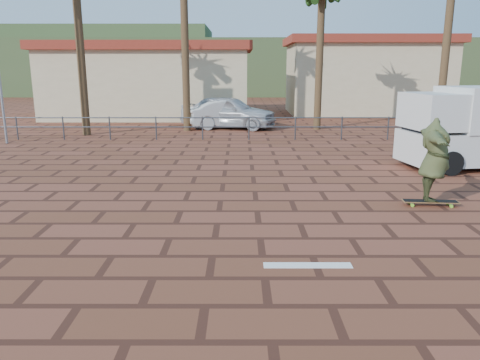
# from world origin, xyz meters

# --- Properties ---
(ground) EXTENTS (120.00, 120.00, 0.00)m
(ground) POSITION_xyz_m (0.00, 0.00, 0.00)
(ground) COLOR brown
(ground) RESTS_ON ground
(paint_stripe) EXTENTS (1.40, 0.22, 0.01)m
(paint_stripe) POSITION_xyz_m (0.70, -1.20, 0.00)
(paint_stripe) COLOR white
(paint_stripe) RESTS_ON ground
(guardrail) EXTENTS (24.06, 0.06, 1.00)m
(guardrail) POSITION_xyz_m (0.00, 12.00, 0.68)
(guardrail) COLOR #47494F
(guardrail) RESTS_ON ground
(building_west) EXTENTS (12.60, 7.60, 4.50)m
(building_west) POSITION_xyz_m (-6.00, 22.00, 2.28)
(building_west) COLOR beige
(building_west) RESTS_ON ground
(building_east) EXTENTS (10.60, 6.60, 5.00)m
(building_east) POSITION_xyz_m (8.00, 24.00, 2.54)
(building_east) COLOR beige
(building_east) RESTS_ON ground
(hill_front) EXTENTS (70.00, 18.00, 6.00)m
(hill_front) POSITION_xyz_m (0.00, 50.00, 3.00)
(hill_front) COLOR #384C28
(hill_front) RESTS_ON ground
(hill_back) EXTENTS (35.00, 14.00, 8.00)m
(hill_back) POSITION_xyz_m (-22.00, 56.00, 4.00)
(hill_back) COLOR #384C28
(hill_back) RESTS_ON ground
(longboard) EXTENTS (1.24, 0.37, 0.12)m
(longboard) POSITION_xyz_m (3.93, 2.08, 0.10)
(longboard) COLOR olive
(longboard) RESTS_ON ground
(skateboarder) EXTENTS (1.07, 2.38, 1.87)m
(skateboarder) POSITION_xyz_m (3.93, 2.08, 1.06)
(skateboarder) COLOR #404726
(skateboarder) RESTS_ON longboard
(car_silver) EXTENTS (5.24, 3.37, 1.66)m
(car_silver) POSITION_xyz_m (-0.97, 16.00, 0.83)
(car_silver) COLOR #B0B2B7
(car_silver) RESTS_ON ground
(car_white) EXTENTS (4.61, 2.95, 1.43)m
(car_white) POSITION_xyz_m (-1.00, 16.20, 0.72)
(car_white) COLOR silver
(car_white) RESTS_ON ground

